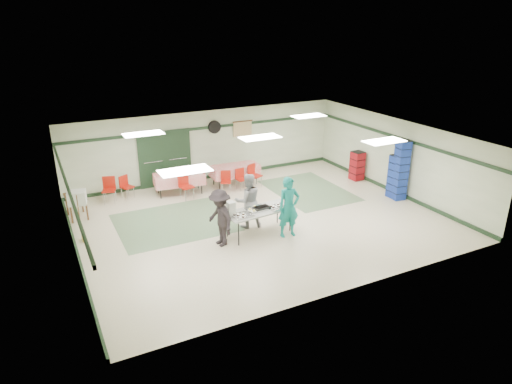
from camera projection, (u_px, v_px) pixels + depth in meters
name	position (u px, v px, depth m)	size (l,w,h in m)	color
floor	(260.00, 219.00, 14.51)	(11.00, 11.00, 0.00)	beige
ceiling	(260.00, 137.00, 13.54)	(11.00, 11.00, 0.00)	silver
wall_back	(207.00, 145.00, 17.78)	(11.00, 11.00, 0.00)	beige
wall_front	(351.00, 239.00, 10.28)	(11.00, 11.00, 0.00)	beige
wall_left	(70.00, 212.00, 11.72)	(9.00, 9.00, 0.00)	beige
wall_right	(396.00, 156.00, 16.34)	(9.00, 9.00, 0.00)	beige
trim_back	(207.00, 128.00, 17.50)	(11.00, 0.06, 0.10)	#1B321E
baseboard_back	(209.00, 177.00, 18.22)	(11.00, 0.06, 0.12)	#1B321E
trim_left	(67.00, 186.00, 11.48)	(9.00, 0.06, 0.10)	#1B321E
baseboard_left	(78.00, 256.00, 12.20)	(9.00, 0.06, 0.12)	#1B321E
trim_right	(398.00, 138.00, 16.07)	(9.00, 0.06, 0.10)	#1B321E
baseboard_right	(392.00, 190.00, 16.79)	(9.00, 0.06, 0.12)	#1B321E
green_patch_a	(174.00, 222.00, 14.30)	(3.50, 3.00, 0.01)	#5C7C5A
green_patch_b	(308.00, 190.00, 16.94)	(2.50, 3.50, 0.01)	#5C7C5A
double_door_left	(153.00, 160.00, 16.91)	(0.90, 0.06, 2.10)	gray
double_door_right	(177.00, 157.00, 17.31)	(0.90, 0.06, 2.10)	gray
door_frame	(165.00, 159.00, 17.09)	(2.00, 0.03, 2.15)	#1B321E
wall_fan	(214.00, 127.00, 17.60)	(0.50, 0.50, 0.10)	black
scroll_banner	(243.00, 129.00, 18.18)	(0.80, 0.02, 0.60)	#D1BD82
serving_table	(259.00, 211.00, 13.32)	(2.13, 1.03, 0.76)	#9E9F9A
sheet_tray_right	(278.00, 207.00, 13.45)	(0.58, 0.44, 0.02)	silver
sheet_tray_mid	(256.00, 209.00, 13.33)	(0.61, 0.46, 0.02)	silver
sheet_tray_left	(243.00, 216.00, 12.90)	(0.59, 0.44, 0.02)	silver
baking_pan	(262.00, 208.00, 13.34)	(0.47, 0.29, 0.08)	black
foam_box_stack	(231.00, 209.00, 12.89)	(0.22, 0.20, 0.40)	white
volunteer_teal	(289.00, 207.00, 13.14)	(0.66, 0.43, 1.80)	#13827D
volunteer_grey	(248.00, 201.00, 13.73)	(0.83, 0.65, 1.70)	gray
volunteer_dark	(220.00, 218.00, 12.62)	(1.07, 0.61, 1.65)	black
dining_table_a	(235.00, 170.00, 17.37)	(1.85, 0.86, 0.77)	red
dining_table_b	(179.00, 179.00, 16.45)	(1.87, 1.01, 0.77)	red
chair_a	(241.00, 177.00, 16.92)	(0.40, 0.40, 0.79)	#B71C0E
chair_b	(226.00, 179.00, 16.65)	(0.49, 0.49, 0.79)	#B71C0E
chair_c	(253.00, 173.00, 17.12)	(0.54, 0.54, 0.88)	#B71C0E
chair_d	(185.00, 184.00, 15.99)	(0.51, 0.51, 0.90)	#B71C0E
chair_loose_a	(125.00, 184.00, 16.10)	(0.51, 0.51, 0.81)	#B71C0E
chair_loose_b	(109.00, 187.00, 15.67)	(0.54, 0.54, 0.92)	#B71C0E
crate_stack_blue_a	(395.00, 176.00, 16.05)	(0.40, 0.40, 1.55)	#19399B
crate_stack_red	(357.00, 166.00, 17.86)	(0.44, 0.44, 1.14)	maroon
crate_stack_blue_b	(401.00, 170.00, 15.76)	(0.41, 0.41, 2.13)	#19399B
printer_table	(75.00, 199.00, 14.43)	(0.65, 0.95, 0.74)	brown
office_printer	(77.00, 198.00, 13.70)	(0.52, 0.46, 0.41)	silver
broom	(79.00, 217.00, 12.90)	(0.03, 0.03, 1.42)	brown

